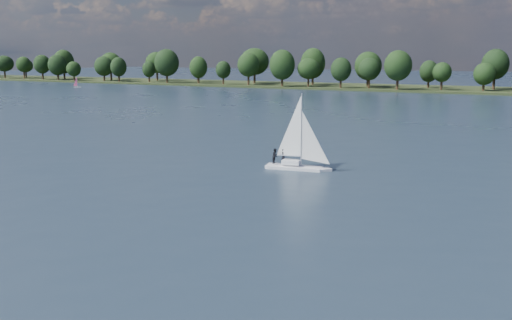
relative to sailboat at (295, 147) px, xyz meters
The scene contains 6 objects.
ground 53.29m from the sailboat, 94.42° to the left, with size 700.00×700.00×0.00m, color #233342.
far_shore 165.14m from the sailboat, 91.42° to the left, with size 660.00×40.00×1.50m, color black.
sailboat is the anchor object (origin of this frame).
dinghy_pink 186.55m from the sailboat, 140.84° to the left, with size 3.02×2.78×4.73m.
pontoon 221.36m from the sailboat, 138.48° to the left, with size 4.00×2.00×0.50m, color slate.
treeline 160.70m from the sailboat, 90.96° to the left, with size 562.60×74.47×17.99m.
Camera 1 is at (29.87, -17.52, 14.26)m, focal length 40.00 mm.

